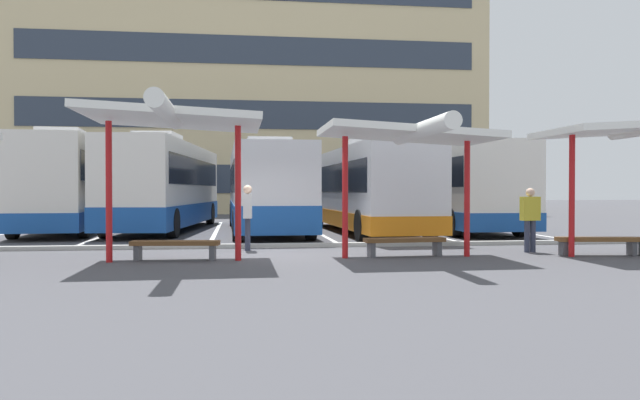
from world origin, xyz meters
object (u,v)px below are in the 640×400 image
Objects in this scene: bench_2 at (175,245)px; bench_3 at (405,242)px; coach_bus_3 at (365,189)px; coach_bus_4 at (450,188)px; waiting_shelter_1 at (173,121)px; bench_4 at (598,242)px; coach_bus_0 at (70,185)px; coach_bus_2 at (266,191)px; waiting_passenger_2 at (248,212)px; waiting_passenger_1 at (530,215)px; coach_bus_1 at (166,187)px; waiting_shelter_2 at (410,136)px.

bench_3 is at bearing 1.81° from bench_2.
coach_bus_4 is at bearing 12.54° from coach_bus_3.
waiting_shelter_1 is 2.52× the size of bench_4.
coach_bus_2 is (7.47, -1.05, -0.23)m from coach_bus_0.
bench_4 is 1.16× the size of waiting_passenger_2.
waiting_shelter_1 is 2.93× the size of waiting_passenger_2.
waiting_passenger_1 is at bearing -71.78° from coach_bus_3.
bench_3 is 3.57m from waiting_passenger_1.
coach_bus_1 is at bearing 134.50° from waiting_passenger_1.
coach_bus_4 reaches higher than waiting_passenger_1.
coach_bus_0 is 14.87m from coach_bus_4.
coach_bus_0 is 5.18× the size of bench_3.
waiting_shelter_1 is at bearing -173.30° from bench_3.
coach_bus_3 is 9.24m from waiting_shelter_2.
coach_bus_1 reaches higher than bench_3.
waiting_passenger_1 is at bearing 16.26° from waiting_shelter_2.
coach_bus_4 is 2.10× the size of waiting_shelter_1.
coach_bus_1 is 5.93× the size of bench_4.
coach_bus_2 is 10.35m from waiting_shelter_2.
bench_2 is 10.17m from bench_4.
waiting_shelter_2 is (6.83, -11.50, 1.13)m from coach_bus_1.
waiting_shelter_1 is at bearing -83.08° from coach_bus_1.
waiting_passenger_2 is (-3.74, 1.98, 0.67)m from bench_3.
coach_bus_1 is 1.02× the size of coach_bus_2.
coach_bus_4 is at bearing 64.88° from bench_3.
bench_3 is at bearing -171.02° from waiting_passenger_1.
coach_bus_1 reaches higher than waiting_passenger_1.
waiting_shelter_1 reaches higher than bench_4.
bench_3 is (5.42, 0.64, -2.79)m from waiting_shelter_1.
waiting_shelter_1 is (-6.22, -9.29, 1.50)m from coach_bus_3.
waiting_passenger_1 is at bearing 4.63° from bench_2.
coach_bus_3 is 2.32× the size of waiting_shelter_1.
coach_bus_1 reaches higher than waiting_shelter_1.
coach_bus_1 is 11.38m from coach_bus_4.
coach_bus_2 is 2.53× the size of waiting_shelter_2.
coach_bus_1 is at bearing 108.86° from waiting_passenger_2.
bench_3 is (5.42, 0.17, -0.00)m from bench_2.
coach_bus_4 is 9.99m from bench_4.
waiting_passenger_2 is at bearing 57.39° from waiting_shelter_1.
coach_bus_4 is 10.94m from waiting_shelter_2.
coach_bus_0 is at bearing 171.01° from coach_bus_3.
coach_bus_4 is at bearing 0.66° from coach_bus_2.
coach_bus_2 is at bearing 106.61° from waiting_shelter_2.
coach_bus_0 reaches higher than coach_bus_1.
coach_bus_4 is 6.14× the size of waiting_passenger_2.
bench_2 and bench_3 have the same top height.
bench_3 is 4.77m from bench_4.
waiting_passenger_1 is at bearing -96.18° from coach_bus_4.
coach_bus_0 is 6.26× the size of waiting_passenger_1.
bench_4 is at bearing -44.70° from coach_bus_1.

